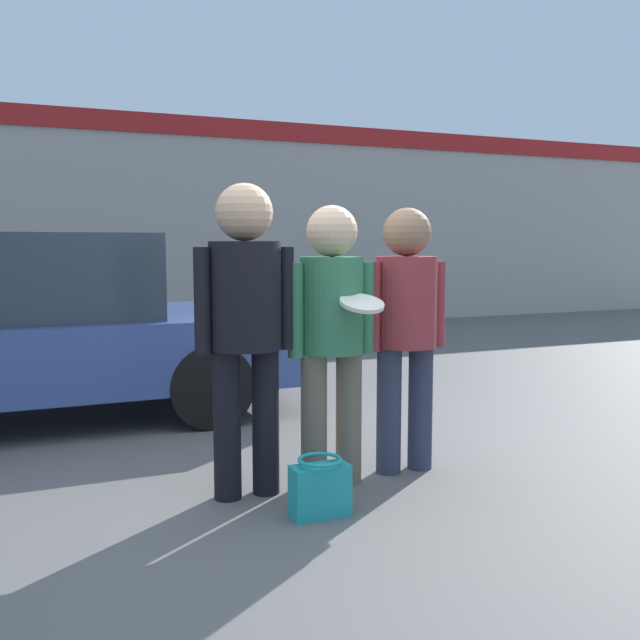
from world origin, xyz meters
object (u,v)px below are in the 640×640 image
person_left (245,311)px  person_middle_with_frisbee (332,321)px  shrub (362,298)px  handbag (320,488)px  person_right (406,317)px  parked_car_near (11,328)px

person_left → person_middle_with_frisbee: person_left is taller
person_left → person_middle_with_frisbee: (0.51, -0.00, -0.08)m
person_middle_with_frisbee → shrub: person_middle_with_frisbee is taller
person_middle_with_frisbee → handbag: size_ratio=5.23×
person_right → parked_car_near: size_ratio=0.37×
shrub → handbag: (-3.92, -7.39, -0.34)m
person_middle_with_frisbee → shrub: 7.88m
shrub → handbag: size_ratio=3.15×
person_left → shrub: (4.17, 6.96, -0.55)m
person_right → shrub: bearing=65.5°
person_right → shrub: person_right is taller
person_left → person_right: bearing=2.5°
person_right → shrub: (3.15, 6.91, -0.47)m
person_left → parked_car_near: person_left is taller
person_left → shrub: person_left is taller
person_right → parked_car_near: 3.21m
person_left → person_middle_with_frisbee: size_ratio=1.07×
person_left → person_right: (1.02, 0.04, -0.08)m
person_middle_with_frisbee → person_right: 0.51m
handbag → person_left: bearing=120.2°
parked_car_near → handbag: size_ratio=14.06×
parked_car_near → handbag: bearing=-63.0°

